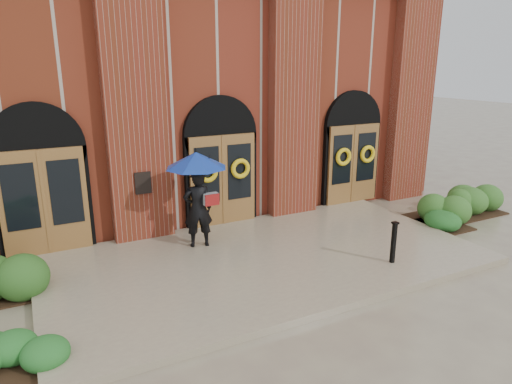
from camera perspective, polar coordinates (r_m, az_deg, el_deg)
ground at (r=10.76m, az=1.75°, el=-9.00°), size 90.00×90.00×0.00m
landing at (r=10.85m, az=1.37°, el=-8.34°), size 10.00×5.30×0.15m
church_building at (r=17.98m, az=-12.12°, el=12.32°), size 16.20×12.53×7.00m
man_with_umbrella at (r=10.95m, az=-7.38°, el=1.35°), size 1.73×1.73×2.36m
metal_post at (r=10.74m, az=16.83°, el=-5.94°), size 0.13×0.13×0.97m
hedge_wall_right at (r=15.10m, az=23.41°, el=-1.30°), size 3.10×1.24×0.80m
hedge_front_left at (r=8.20m, az=-26.60°, el=-17.68°), size 1.30×1.11×0.46m
hedge_front_right at (r=13.97m, az=21.81°, el=-3.09°), size 1.42×1.22×0.50m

